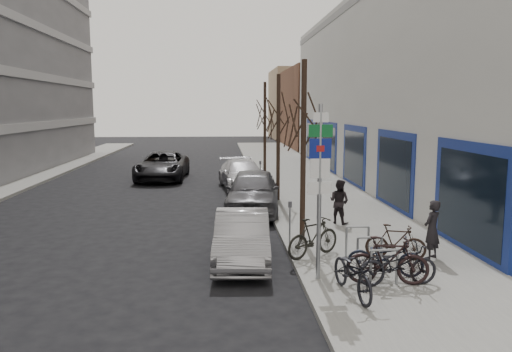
{
  "coord_description": "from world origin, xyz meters",
  "views": [
    {
      "loc": [
        0.17,
        -11.1,
        4.12
      ],
      "look_at": [
        1.25,
        4.23,
        2.0
      ],
      "focal_mm": 35.0,
      "sensor_mm": 36.0,
      "label": 1
    }
  ],
  "objects": [
    {
      "name": "parked_car_front",
      "position": [
        0.7,
        1.87,
        0.67
      ],
      "size": [
        1.64,
        4.15,
        1.34
      ],
      "primitive_type": "imported",
      "rotation": [
        0.0,
        0.0,
        -0.05
      ],
      "color": "#949398",
      "rests_on": "ground"
    },
    {
      "name": "tree_mid",
      "position": [
        2.6,
        10.0,
        4.1
      ],
      "size": [
        1.8,
        1.8,
        5.5
      ],
      "color": "black",
      "rests_on": "ground"
    },
    {
      "name": "sidewalk_east",
      "position": [
        4.5,
        10.0,
        0.07
      ],
      "size": [
        5.0,
        70.0,
        0.15
      ],
      "primitive_type": "cube",
      "color": "slate",
      "rests_on": "ground"
    },
    {
      "name": "bike_rack",
      "position": [
        3.8,
        0.6,
        0.66
      ],
      "size": [
        0.66,
        2.26,
        0.83
      ],
      "color": "gray",
      "rests_on": "sidewalk_east"
    },
    {
      "name": "meter_back",
      "position": [
        2.15,
        14.0,
        0.92
      ],
      "size": [
        0.1,
        0.08,
        1.27
      ],
      "color": "gray",
      "rests_on": "sidewalk_east"
    },
    {
      "name": "bike_mid_inner",
      "position": [
        2.6,
        1.71,
        0.7
      ],
      "size": [
        1.81,
        1.44,
        1.1
      ],
      "primitive_type": "imported",
      "rotation": [
        0.0,
        0.0,
        2.15
      ],
      "color": "black",
      "rests_on": "sidewalk_east"
    },
    {
      "name": "brick_building_far",
      "position": [
        13.0,
        40.0,
        4.0
      ],
      "size": [
        12.0,
        14.0,
        8.0
      ],
      "primitive_type": "cube",
      "color": "brown",
      "rests_on": "ground"
    },
    {
      "name": "parked_car_back",
      "position": [
        1.23,
        13.92,
        0.73
      ],
      "size": [
        2.63,
        5.23,
        1.46
      ],
      "primitive_type": "imported",
      "rotation": [
        0.0,
        0.0,
        0.12
      ],
      "color": "#A8A7AC",
      "rests_on": "ground"
    },
    {
      "name": "bike_far_inner",
      "position": [
        4.72,
        1.32,
        0.63
      ],
      "size": [
        1.65,
        0.92,
        0.96
      ],
      "primitive_type": "imported",
      "rotation": [
        0.0,
        0.0,
        1.26
      ],
      "color": "black",
      "rests_on": "sidewalk_east"
    },
    {
      "name": "highway_sign_pole",
      "position": [
        2.4,
        -0.01,
        2.46
      ],
      "size": [
        0.55,
        0.1,
        4.2
      ],
      "color": "gray",
      "rests_on": "ground"
    },
    {
      "name": "meter_front",
      "position": [
        2.15,
        3.0,
        0.92
      ],
      "size": [
        0.1,
        0.08,
        1.27
      ],
      "color": "gray",
      "rests_on": "sidewalk_east"
    },
    {
      "name": "bike_far_curb",
      "position": [
        4.09,
        -0.57,
        0.71
      ],
      "size": [
        1.86,
        0.66,
        1.12
      ],
      "primitive_type": "imported",
      "rotation": [
        0.0,
        0.0,
        1.63
      ],
      "color": "black",
      "rests_on": "sidewalk_east"
    },
    {
      "name": "meter_mid",
      "position": [
        2.15,
        8.5,
        0.92
      ],
      "size": [
        0.1,
        0.08,
        1.27
      ],
      "color": "gray",
      "rests_on": "sidewalk_east"
    },
    {
      "name": "bike_mid_curb",
      "position": [
        4.03,
        0.09,
        0.7
      ],
      "size": [
        1.86,
        0.98,
        1.09
      ],
      "primitive_type": "imported",
      "rotation": [
        0.0,
        0.0,
        1.31
      ],
      "color": "black",
      "rests_on": "sidewalk_east"
    },
    {
      "name": "bike_near_left",
      "position": [
        2.93,
        -1.09,
        0.74
      ],
      "size": [
        0.86,
        1.98,
        1.17
      ],
      "primitive_type": "imported",
      "rotation": [
        0.0,
        0.0,
        0.15
      ],
      "color": "black",
      "rests_on": "sidewalk_east"
    },
    {
      "name": "pedestrian_far",
      "position": [
        4.2,
        5.49,
        0.92
      ],
      "size": [
        0.68,
        0.67,
        1.54
      ],
      "primitive_type": "imported",
      "rotation": [
        0.0,
        0.0,
        2.36
      ],
      "color": "black",
      "rests_on": "sidewalk_east"
    },
    {
      "name": "tree_near",
      "position": [
        2.6,
        3.5,
        4.1
      ],
      "size": [
        1.8,
        1.8,
        5.5
      ],
      "color": "black",
      "rests_on": "ground"
    },
    {
      "name": "lane_car",
      "position": [
        -3.2,
        17.63,
        0.8
      ],
      "size": [
        2.84,
        5.83,
        1.6
      ],
      "primitive_type": "imported",
      "rotation": [
        0.0,
        0.0,
        -0.03
      ],
      "color": "black",
      "rests_on": "ground"
    },
    {
      "name": "pedestrian_near",
      "position": [
        5.68,
        1.32,
        0.93
      ],
      "size": [
        0.68,
        0.65,
        1.57
      ],
      "primitive_type": "imported",
      "rotation": [
        0.0,
        0.0,
        3.83
      ],
      "color": "black",
      "rests_on": "sidewalk_east"
    },
    {
      "name": "ground",
      "position": [
        0.0,
        0.0,
        0.0
      ],
      "size": [
        120.0,
        120.0,
        0.0
      ],
      "primitive_type": "plane",
      "color": "black",
      "rests_on": "ground"
    },
    {
      "name": "tan_building_far",
      "position": [
        13.5,
        55.0,
        4.5
      ],
      "size": [
        13.0,
        12.0,
        9.0
      ],
      "primitive_type": "cube",
      "color": "#937A5B",
      "rests_on": "ground"
    },
    {
      "name": "tree_far",
      "position": [
        2.6,
        16.5,
        4.1
      ],
      "size": [
        1.8,
        1.8,
        5.5
      ],
      "color": "black",
      "rests_on": "ground"
    },
    {
      "name": "parked_car_mid",
      "position": [
        1.4,
        8.16,
        0.85
      ],
      "size": [
        2.53,
        5.17,
        1.7
      ],
      "primitive_type": "imported",
      "rotation": [
        0.0,
        0.0,
        -0.11
      ],
      "color": "#4A4A4F",
      "rests_on": "ground"
    },
    {
      "name": "bike_near_right",
      "position": [
        3.88,
        -0.51,
        0.72
      ],
      "size": [
        1.94,
        0.88,
        1.14
      ],
      "primitive_type": "imported",
      "rotation": [
        0.0,
        0.0,
        1.39
      ],
      "color": "black",
      "rests_on": "sidewalk_east"
    }
  ]
}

